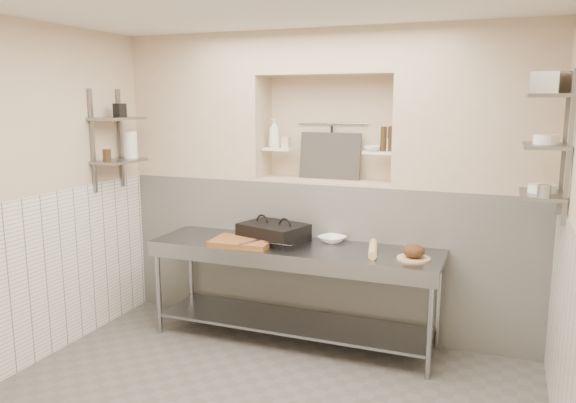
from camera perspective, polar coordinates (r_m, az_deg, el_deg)
The scene contains 45 objects.
wall_left at distance 4.98m, azimuth -25.95°, elevation 0.33°, with size 0.10×3.90×2.80m, color #CBB291.
wall_back at distance 5.60m, azimuth 4.70°, elevation 2.32°, with size 4.00×0.10×2.80m, color #CBB291.
backwall_lower at distance 5.51m, azimuth 3.84°, elevation -5.25°, with size 4.00×0.40×1.40m, color white.
alcove_sill at distance 5.36m, azimuth 3.93°, elevation 2.09°, with size 1.30×0.40×0.02m, color #CBB291.
backwall_pillar_left at distance 5.84m, azimuth -8.65°, elevation 9.45°, with size 1.35×0.40×1.40m, color #CBB291.
backwall_pillar_right at distance 5.07m, azimuth 18.64°, elevation 8.94°, with size 1.35×0.40×1.40m, color #CBB291.
backwall_header at distance 5.33m, azimuth 4.09°, elevation 14.86°, with size 1.30×0.40×0.40m, color #CBB291.
wainscot_left at distance 5.09m, azimuth -24.87°, elevation -7.50°, with size 0.02×3.90×1.40m, color white.
wainscot_right at distance 3.65m, azimuth 26.68°, elevation -14.61°, with size 0.02×3.90×1.40m, color white.
alcove_shelf_left at distance 5.50m, azimuth -1.03°, elevation 5.35°, with size 0.28×0.16×0.03m, color white.
alcove_shelf_right at distance 5.20m, azimuth 9.25°, elevation 4.94°, with size 0.28×0.16×0.03m, color white.
utensil_rail at distance 5.48m, azimuth 4.54°, elevation 7.92°, with size 0.02×0.02×0.70m, color gray.
hanging_steel at distance 5.47m, azimuth 4.45°, elevation 6.13°, with size 0.02×0.02×0.30m, color black.
splash_panel at distance 5.43m, azimuth 4.28°, elevation 4.63°, with size 0.60×0.02×0.45m, color #383330.
shelf_rail_left_a at distance 5.80m, azimuth -16.67°, elevation 6.17°, with size 0.03×0.03×0.95m, color slate.
shelf_rail_left_b at distance 5.49m, azimuth -19.23°, elevation 5.83°, with size 0.03×0.03×0.95m, color slate.
wall_shelf_left_lower at distance 5.58m, azimuth -16.72°, elevation 3.96°, with size 0.30×0.50×0.03m, color slate.
wall_shelf_left_upper at distance 5.55m, azimuth -16.94°, elevation 8.06°, with size 0.30×0.50×0.03m, color slate.
shelf_rail_right_a at distance 4.60m, azimuth 26.27°, elevation 5.23°, with size 0.03×0.03×1.05m, color slate.
shelf_rail_right_b at distance 4.20m, azimuth 26.71°, elevation 4.82°, with size 0.03×0.03×1.05m, color slate.
wall_shelf_right_lower at distance 4.43m, azimuth 24.39°, elevation 0.65°, with size 0.30×0.50×0.03m, color slate.
wall_shelf_right_mid at distance 4.39m, azimuth 24.72°, elevation 5.16°, with size 0.30×0.50×0.03m, color slate.
wall_shelf_right_upper at distance 4.38m, azimuth 25.07°, elevation 9.72°, with size 0.30×0.50×0.03m, color slate.
prep_table at distance 5.05m, azimuth 0.51°, elevation -7.35°, with size 2.60×0.70×0.90m.
panini_press at distance 5.15m, azimuth -1.49°, elevation -3.12°, with size 0.67×0.56×0.16m.
cutting_board at distance 5.03m, azimuth -4.66°, elevation -4.13°, with size 0.53×0.37×0.05m, color brown.
knife_blade at distance 4.86m, azimuth -1.01°, elevation -4.30°, with size 0.26×0.03×0.01m, color gray.
tongs at distance 4.90m, azimuth -3.92°, elevation -4.12°, with size 0.02×0.02×0.23m, color gray.
mixing_bowl at distance 5.11m, azimuth 4.52°, elevation -3.83°, with size 0.23×0.23×0.06m, color white.
rolling_pin at distance 4.79m, azimuth 8.63°, elevation -4.80°, with size 0.07×0.07×0.46m, color tan.
bread_board at distance 4.68m, azimuth 12.63°, elevation -5.65°, with size 0.27×0.27×0.02m, color tan.
bread_loaf at distance 4.66m, azimuth 12.66°, elevation -4.92°, with size 0.18×0.18×0.11m, color #4C2D19.
bottle_soap at distance 5.48m, azimuth -1.39°, elevation 6.93°, with size 0.11×0.11×0.28m, color white.
jar_alcove at distance 5.49m, azimuth -0.20°, elevation 6.04°, with size 0.07×0.07×0.11m, color #CBB291.
bowl_alcove at distance 5.19m, azimuth 8.56°, elevation 5.35°, with size 0.15×0.15×0.05m, color white.
condiment_a at distance 5.19m, azimuth 10.44°, elevation 6.29°, with size 0.06×0.06×0.23m, color #332212.
condiment_b at distance 5.17m, azimuth 9.67°, elevation 6.29°, with size 0.06×0.06×0.22m, color #332212.
condiment_c at distance 5.21m, azimuth 10.06°, elevation 5.71°, with size 0.07×0.07×0.12m, color white.
jug_left at distance 5.70m, azimuth -15.72°, elevation 5.58°, with size 0.13×0.13×0.26m, color white.
jar_left at distance 5.43m, azimuth -17.91°, elevation 4.48°, with size 0.08×0.08×0.11m, color #332212.
box_left_upper at distance 5.58m, azimuth -16.72°, elevation 8.87°, with size 0.09×0.09×0.13m, color black.
bowl_right at distance 4.44m, azimuth 24.42°, elevation 1.21°, with size 0.20×0.20×0.06m, color white.
canister_right at distance 4.20m, azimuth 24.59°, elevation 0.97°, with size 0.09×0.09×0.09m, color gray.
bowl_right_mid at distance 4.39m, azimuth 24.76°, elevation 5.75°, with size 0.18×0.18×0.06m, color white.
basket_right at distance 4.45m, azimuth 25.10°, elevation 10.86°, with size 0.20×0.24×0.15m, color gray.
Camera 1 is at (1.58, -3.32, 2.16)m, focal length 35.00 mm.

